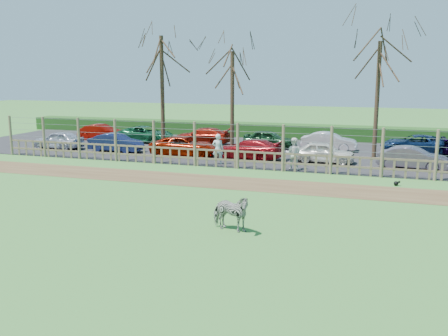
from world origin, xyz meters
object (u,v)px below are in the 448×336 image
(crow, at_px, (396,183))
(car_4, at_px, (324,152))
(car_9, at_px, (202,136))
(car_12, at_px, (415,144))
(car_7, at_px, (102,132))
(tree_mid, at_px, (232,77))
(car_11, at_px, (329,141))
(car_2, at_px, (185,146))
(zebra, at_px, (230,213))
(car_1, at_px, (116,143))
(visitor_b, at_px, (293,154))
(car_5, at_px, (413,158))
(car_8, at_px, (146,134))
(tree_right, at_px, (379,71))
(car_3, at_px, (249,149))
(tree_left, at_px, (162,65))
(car_10, at_px, (269,139))
(visitor_a, at_px, (218,149))

(crow, distance_m, car_4, 6.29)
(car_9, xyz_separation_m, car_12, (14.46, 0.37, 0.00))
(car_7, height_order, car_12, same)
(tree_mid, distance_m, car_11, 7.75)
(car_2, distance_m, car_9, 5.09)
(zebra, relative_size, car_1, 0.41)
(car_4, distance_m, car_12, 7.31)
(car_2, bearing_deg, car_4, -92.90)
(car_2, relative_size, car_7, 1.19)
(visitor_b, distance_m, crow, 5.75)
(car_5, relative_size, car_12, 0.84)
(visitor_b, distance_m, car_5, 6.49)
(tree_mid, bearing_deg, car_8, 163.73)
(car_11, bearing_deg, car_4, -176.50)
(tree_right, height_order, car_3, tree_right)
(car_7, relative_size, car_8, 0.84)
(zebra, bearing_deg, tree_left, 45.85)
(car_3, xyz_separation_m, car_8, (-9.17, 4.69, 0.00))
(visitor_b, height_order, car_5, visitor_b)
(zebra, xyz_separation_m, visitor_b, (0.12, 11.02, 0.27))
(car_3, bearing_deg, car_8, -110.84)
(car_2, bearing_deg, car_9, 3.18)
(crow, xyz_separation_m, car_10, (-8.26, 9.54, 0.52))
(car_5, relative_size, car_10, 1.03)
(car_8, xyz_separation_m, car_11, (13.40, 0.24, 0.00))
(tree_mid, height_order, zebra, tree_mid)
(tree_right, height_order, car_5, tree_right)
(car_7, bearing_deg, car_9, -88.31)
(car_9, bearing_deg, tree_left, -24.07)
(tree_mid, distance_m, car_2, 5.48)
(car_9, distance_m, car_10, 4.95)
(tree_mid, xyz_separation_m, car_5, (11.08, -2.87, -4.23))
(visitor_b, height_order, car_8, visitor_b)
(car_5, distance_m, car_9, 15.04)
(visitor_b, xyz_separation_m, car_11, (1.08, 7.41, -0.26))
(zebra, height_order, car_3, zebra)
(car_5, xyz_separation_m, car_11, (-5.03, 5.26, 0.00))
(crow, distance_m, car_8, 19.92)
(visitor_a, height_order, car_10, visitor_a)
(tree_left, bearing_deg, car_8, 132.21)
(car_1, bearing_deg, tree_right, -78.65)
(car_7, relative_size, car_11, 1.00)
(car_12, bearing_deg, car_2, -71.43)
(car_4, height_order, car_11, same)
(car_5, bearing_deg, zebra, 162.54)
(visitor_b, bearing_deg, tree_left, -21.63)
(car_3, xyz_separation_m, car_11, (4.23, 4.94, 0.00))
(tree_mid, bearing_deg, visitor_a, -82.79)
(car_12, bearing_deg, car_3, -63.94)
(car_3, bearing_deg, car_5, 94.28)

